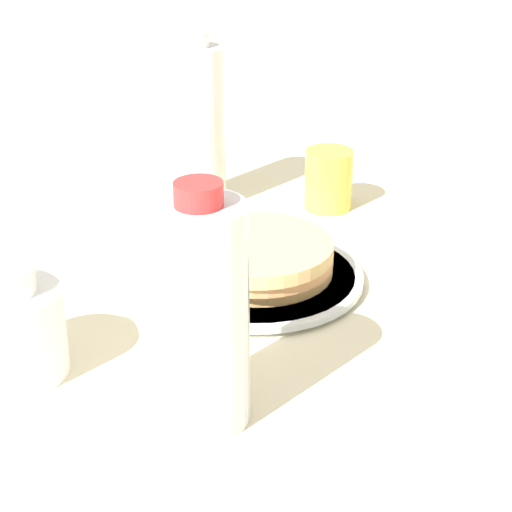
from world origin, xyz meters
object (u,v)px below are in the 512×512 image
pancake_stack (258,257)px  water_bottle_mid (202,315)px  cream_jug (13,329)px  plate (256,278)px  water_bottle_near (198,127)px  juice_glass (329,179)px

pancake_stack → water_bottle_mid: (-0.23, 0.03, 0.06)m
pancake_stack → cream_jug: bearing=132.2°
plate → cream_jug: 0.27m
plate → water_bottle_near: (0.22, 0.09, 0.10)m
cream_jug → water_bottle_near: (0.40, -0.11, 0.06)m
juice_glass → water_bottle_mid: 0.47m
plate → water_bottle_near: bearing=22.7°
pancake_stack → juice_glass: juice_glass is taller
water_bottle_mid → juice_glass: bearing=-12.4°
plate → pancake_stack: pancake_stack is taller
juice_glass → water_bottle_near: 0.18m
water_bottle_near → water_bottle_mid: size_ratio=1.06×
cream_jug → water_bottle_near: water_bottle_near is taller
juice_glass → water_bottle_near: (0.00, 0.17, 0.07)m
water_bottle_mid → pancake_stack: bearing=-6.3°
juice_glass → water_bottle_mid: bearing=167.6°
juice_glass → cream_jug: cream_jug is taller
juice_glass → cream_jug: (-0.40, 0.27, 0.01)m
plate → juice_glass: (0.22, -0.08, 0.03)m
juice_glass → pancake_stack: bearing=161.3°
pancake_stack → cream_jug: cream_jug is taller
pancake_stack → juice_glass: bearing=-18.7°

